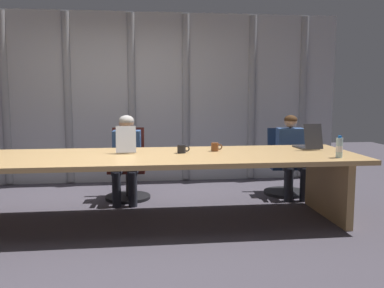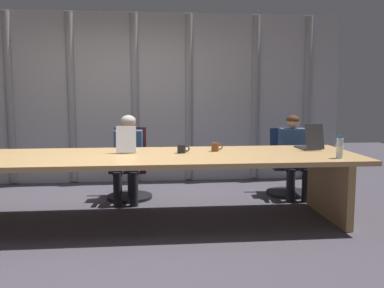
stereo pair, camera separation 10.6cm
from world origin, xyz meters
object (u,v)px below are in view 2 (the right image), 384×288
at_px(person_center, 294,151).
at_px(coffee_mug_far, 215,147).
at_px(laptop_center, 309,144).
at_px(office_chair_left_mid, 129,172).
at_px(office_chair_center, 288,170).
at_px(person_left_mid, 128,153).
at_px(water_bottle_primary, 340,148).
at_px(coffee_mug_near, 182,149).
at_px(laptop_left_mid, 127,146).

distance_m(person_center, coffee_mug_far, 1.42).
distance_m(laptop_center, office_chair_left_mid, 2.37).
height_order(office_chair_center, person_left_mid, person_left_mid).
bearing_deg(water_bottle_primary, coffee_mug_far, 152.03).
xyz_separation_m(person_left_mid, coffee_mug_far, (1.03, -0.76, 0.16)).
xyz_separation_m(laptop_center, office_chair_left_mid, (-2.16, 0.86, -0.46)).
xyz_separation_m(office_chair_center, coffee_mug_near, (-1.56, -1.02, 0.45)).
relative_size(office_chair_left_mid, person_left_mid, 0.84).
xyz_separation_m(laptop_center, water_bottle_primary, (0.05, -0.70, 0.04)).
distance_m(person_left_mid, coffee_mug_far, 1.29).
relative_size(laptop_center, office_chair_center, 0.44).
bearing_deg(coffee_mug_far, person_left_mid, 143.62).
xyz_separation_m(office_chair_center, water_bottle_primary, (0.02, -1.55, 0.51)).
bearing_deg(person_center, laptop_center, 0.54).
xyz_separation_m(laptop_left_mid, person_center, (2.20, 0.69, -0.19)).
xyz_separation_m(office_chair_left_mid, person_left_mid, (-0.01, -0.16, 0.29)).
distance_m(laptop_left_mid, person_left_mid, 0.71).
relative_size(laptop_left_mid, office_chair_center, 0.46).
distance_m(person_left_mid, person_center, 2.22).
xyz_separation_m(office_chair_left_mid, coffee_mug_far, (1.03, -0.92, 0.45)).
xyz_separation_m(office_chair_center, person_left_mid, (-2.20, -0.16, 0.30)).
xyz_separation_m(laptop_left_mid, person_left_mid, (-0.03, 0.69, -0.17)).
distance_m(office_chair_center, coffee_mug_far, 1.55).
height_order(laptop_center, office_chair_center, laptop_center).
height_order(laptop_center, water_bottle_primary, laptop_center).
relative_size(laptop_left_mid, coffee_mug_far, 3.21).
distance_m(laptop_left_mid, office_chair_left_mid, 0.97).
bearing_deg(coffee_mug_near, office_chair_left_mid, 121.70).
distance_m(office_chair_center, water_bottle_primary, 1.63).
height_order(office_chair_left_mid, person_left_mid, person_left_mid).
height_order(office_chair_left_mid, coffee_mug_near, office_chair_left_mid).
distance_m(office_chair_left_mid, person_center, 2.24).
relative_size(laptop_left_mid, laptop_center, 1.05).
bearing_deg(office_chair_left_mid, water_bottle_primary, 58.35).
bearing_deg(water_bottle_primary, person_center, 89.70).
xyz_separation_m(water_bottle_primary, coffee_mug_near, (-1.58, 0.53, -0.06)).
relative_size(person_left_mid, coffee_mug_near, 8.04).
height_order(water_bottle_primary, coffee_mug_far, water_bottle_primary).
bearing_deg(laptop_left_mid, person_left_mid, 1.10).
height_order(office_chair_left_mid, office_chair_center, office_chair_left_mid).
height_order(person_left_mid, coffee_mug_far, person_left_mid).
bearing_deg(coffee_mug_far, office_chair_left_mid, 137.99).
bearing_deg(coffee_mug_far, water_bottle_primary, -27.97).
bearing_deg(water_bottle_primary, person_left_mid, 147.92).
relative_size(person_center, water_bottle_primary, 4.84).
relative_size(coffee_mug_near, coffee_mug_far, 1.06).
distance_m(office_chair_left_mid, water_bottle_primary, 2.75).
xyz_separation_m(laptop_center, person_left_mid, (-2.17, 0.69, -0.17)).
relative_size(laptop_center, coffee_mug_near, 2.87).
distance_m(laptop_left_mid, coffee_mug_near, 0.64).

